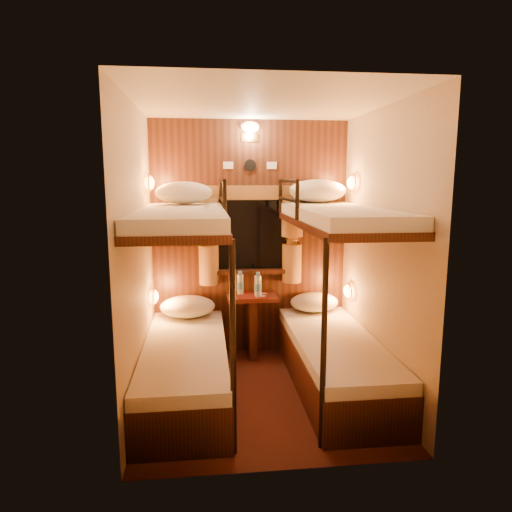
{
  "coord_description": "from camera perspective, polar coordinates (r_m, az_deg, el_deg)",
  "views": [
    {
      "loc": [
        -0.47,
        -3.63,
        1.82
      ],
      "look_at": [
        -0.04,
        0.15,
        1.17
      ],
      "focal_mm": 32.0,
      "sensor_mm": 36.0,
      "label": 1
    }
  ],
  "objects": [
    {
      "name": "floor",
      "position": [
        4.08,
        0.81,
        -16.8
      ],
      "size": [
        2.1,
        2.1,
        0.0
      ],
      "primitive_type": "plane",
      "color": "#37190F",
      "rests_on": "ground"
    },
    {
      "name": "ceiling",
      "position": [
        3.7,
        0.91,
        18.68
      ],
      "size": [
        2.1,
        2.1,
        0.0
      ],
      "primitive_type": "plane",
      "rotation": [
        3.14,
        0.0,
        0.0
      ],
      "color": "silver",
      "rests_on": "wall_back"
    },
    {
      "name": "wall_back",
      "position": [
        4.74,
        -0.77,
        2.15
      ],
      "size": [
        2.4,
        0.0,
        2.4
      ],
      "primitive_type": "plane",
      "rotation": [
        1.57,
        0.0,
        0.0
      ],
      "color": "#C6B293",
      "rests_on": "floor"
    },
    {
      "name": "wall_front",
      "position": [
        2.69,
        3.72,
        -3.68
      ],
      "size": [
        2.4,
        0.0,
        2.4
      ],
      "primitive_type": "plane",
      "rotation": [
        -1.57,
        0.0,
        0.0
      ],
      "color": "#C6B293",
      "rests_on": "floor"
    },
    {
      "name": "wall_left",
      "position": [
        3.72,
        -14.62,
        -0.26
      ],
      "size": [
        0.0,
        2.4,
        2.4
      ],
      "primitive_type": "plane",
      "rotation": [
        1.57,
        0.0,
        1.57
      ],
      "color": "#C6B293",
      "rests_on": "floor"
    },
    {
      "name": "wall_right",
      "position": [
        3.96,
        15.36,
        0.31
      ],
      "size": [
        0.0,
        2.4,
        2.4
      ],
      "primitive_type": "plane",
      "rotation": [
        1.57,
        0.0,
        -1.57
      ],
      "color": "#C6B293",
      "rests_on": "floor"
    },
    {
      "name": "back_panel",
      "position": [
        4.73,
        -0.75,
        2.12
      ],
      "size": [
        2.0,
        0.03,
        2.4
      ],
      "primitive_type": "cube",
      "color": "black",
      "rests_on": "floor"
    },
    {
      "name": "bunk_left",
      "position": [
        3.91,
        -8.89,
        -9.29
      ],
      "size": [
        0.72,
        1.9,
        1.82
      ],
      "color": "black",
      "rests_on": "floor"
    },
    {
      "name": "bunk_right",
      "position": [
        4.06,
        9.91,
        -8.58
      ],
      "size": [
        0.72,
        1.9,
        1.82
      ],
      "color": "black",
      "rests_on": "floor"
    },
    {
      "name": "window",
      "position": [
        4.7,
        -0.71,
        1.85
      ],
      "size": [
        1.0,
        0.12,
        0.79
      ],
      "color": "black",
      "rests_on": "back_panel"
    },
    {
      "name": "curtains",
      "position": [
        4.65,
        -0.67,
        2.8
      ],
      "size": [
        1.1,
        0.22,
        1.0
      ],
      "color": "olive",
      "rests_on": "back_panel"
    },
    {
      "name": "back_fixtures",
      "position": [
        4.67,
        -0.73,
        14.9
      ],
      "size": [
        0.54,
        0.09,
        0.48
      ],
      "color": "black",
      "rests_on": "back_panel"
    },
    {
      "name": "reading_lamps",
      "position": [
        4.39,
        -0.31,
        2.07
      ],
      "size": [
        2.0,
        0.2,
        1.25
      ],
      "color": "orange",
      "rests_on": "wall_left"
    },
    {
      "name": "table",
      "position": [
        4.71,
        -0.5,
        -7.68
      ],
      "size": [
        0.5,
        0.34,
        0.66
      ],
      "color": "#5B1D14",
      "rests_on": "floor"
    },
    {
      "name": "bottle_left",
      "position": [
        4.66,
        -2.0,
        -3.54
      ],
      "size": [
        0.07,
        0.07,
        0.24
      ],
      "rotation": [
        0.0,
        0.0,
        -0.25
      ],
      "color": "#99BFE5",
      "rests_on": "table"
    },
    {
      "name": "bottle_right",
      "position": [
        4.57,
        0.24,
        -3.78
      ],
      "size": [
        0.07,
        0.07,
        0.25
      ],
      "rotation": [
        0.0,
        0.0,
        -0.07
      ],
      "color": "#99BFE5",
      "rests_on": "table"
    },
    {
      "name": "sachet_a",
      "position": [
        4.6,
        0.66,
        -5.03
      ],
      "size": [
        0.09,
        0.08,
        0.01
      ],
      "primitive_type": "cube",
      "rotation": [
        0.0,
        0.0,
        -0.42
      ],
      "color": "silver",
      "rests_on": "table"
    },
    {
      "name": "sachet_b",
      "position": [
        4.7,
        0.83,
        -4.72
      ],
      "size": [
        0.1,
        0.09,
        0.01
      ],
      "primitive_type": "cube",
      "rotation": [
        0.0,
        0.0,
        0.45
      ],
      "color": "silver",
      "rests_on": "table"
    },
    {
      "name": "pillow_lower_left",
      "position": [
        4.61,
        -8.56,
        -6.27
      ],
      "size": [
        0.54,
        0.39,
        0.21
      ],
      "primitive_type": "ellipsoid",
      "color": "white",
      "rests_on": "bunk_left"
    },
    {
      "name": "pillow_lower_right",
      "position": [
        4.79,
        7.29,
        -5.73
      ],
      "size": [
        0.5,
        0.36,
        0.2
      ],
      "primitive_type": "ellipsoid",
      "color": "white",
      "rests_on": "bunk_right"
    },
    {
      "name": "pillow_upper_left",
      "position": [
        4.3,
        -8.99,
        7.82
      ],
      "size": [
        0.53,
        0.38,
        0.21
      ],
      "primitive_type": "ellipsoid",
      "color": "white",
      "rests_on": "bunk_left"
    },
    {
      "name": "pillow_upper_right",
      "position": [
        4.59,
        7.68,
        8.09
      ],
      "size": [
        0.57,
        0.41,
        0.22
      ],
      "primitive_type": "ellipsoid",
      "color": "white",
      "rests_on": "bunk_right"
    }
  ]
}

